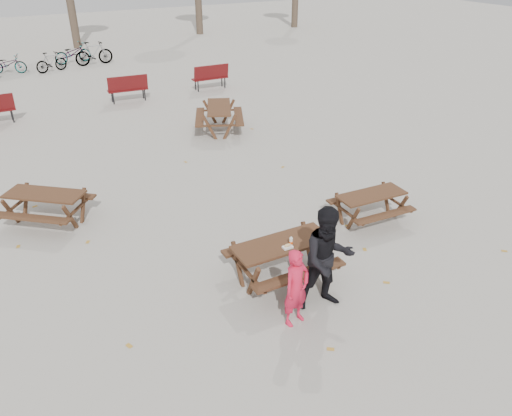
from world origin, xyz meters
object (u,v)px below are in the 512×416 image
main_picnic_table (282,251)px  picnic_table_north (47,208)px  food_tray (288,247)px  adult (328,259)px  soda_bottle (291,242)px  child (296,288)px  picnic_table_east (370,207)px  picnic_table_far (219,119)px

main_picnic_table → picnic_table_north: main_picnic_table is taller
food_tray → main_picnic_table: bearing=86.1°
picnic_table_north → adult: bearing=-15.5°
food_tray → soda_bottle: bearing=25.9°
child → picnic_table_east: bearing=18.4°
picnic_table_far → adult: bearing=-169.3°
picnic_table_far → picnic_table_east: bearing=-152.2°
child → picnic_table_north: 6.16m
picnic_table_east → picnic_table_north: bearing=154.9°
child → picnic_table_far: 9.44m
picnic_table_east → picnic_table_far: size_ratio=0.81×
adult → picnic_table_far: adult is taller
main_picnic_table → adult: adult is taller
food_tray → child: size_ratio=0.13×
food_tray → picnic_table_east: size_ratio=0.12×
food_tray → picnic_table_far: 8.43m
main_picnic_table → soda_bottle: bearing=-60.2°
soda_bottle → picnic_table_far: bearing=74.2°
adult → picnic_table_east: adult is taller
child → picnic_table_east: child is taller
soda_bottle → picnic_table_north: soda_bottle is taller
soda_bottle → child: size_ratio=0.12×
picnic_table_far → picnic_table_north: bearing=146.2°
main_picnic_table → picnic_table_north: (-3.47, 4.21, -0.22)m
adult → child: bearing=-155.6°
food_tray → adult: size_ratio=0.10×
soda_bottle → picnic_table_east: (2.74, 1.07, -0.52)m
picnic_table_east → main_picnic_table: bearing=-159.5°
food_tray → picnic_table_far: (2.37, 8.08, -0.39)m
food_tray → picnic_table_north: (-3.46, 4.41, -0.43)m
food_tray → picnic_table_far: picnic_table_far is taller
food_tray → adult: 0.86m
main_picnic_table → picnic_table_north: bearing=129.5°
child → picnic_table_east: size_ratio=0.89×
food_tray → picnic_table_east: bearing=21.5°
food_tray → picnic_table_far: size_ratio=0.10×
picnic_table_east → picnic_table_far: 6.98m
picnic_table_east → soda_bottle: bearing=-156.2°
child → picnic_table_north: size_ratio=0.81×
soda_bottle → picnic_table_north: (-3.56, 4.36, -0.49)m
picnic_table_north → picnic_table_far: size_ratio=0.89×
child → main_picnic_table: bearing=55.8°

